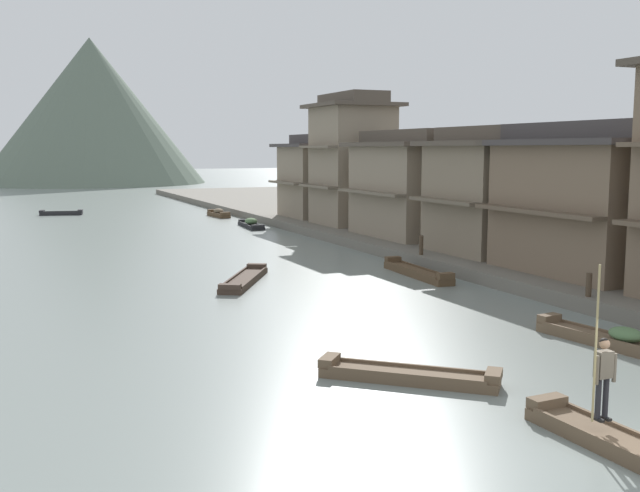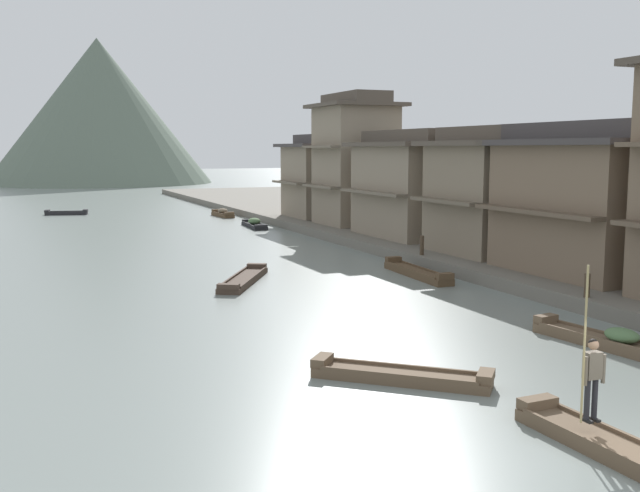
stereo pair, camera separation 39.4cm
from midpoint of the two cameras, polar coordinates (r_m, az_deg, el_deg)
name	(u,v)px [view 2 (the right image)]	position (r m, az deg, el deg)	size (l,w,h in m)	color
riverbank_right	(471,234)	(47.68, 11.81, 0.91)	(18.00, 110.00, 0.55)	#6B665B
boat_foreground_poled	(623,452)	(15.02, 23.02, -14.42)	(1.08, 4.94, 0.46)	brown
boatman_person	(592,370)	(15.11, 20.92, -8.90)	(0.57, 0.26, 3.04)	black
boat_moored_nearest	(244,279)	(31.42, -5.54, -2.58)	(3.58, 5.21, 0.41)	#423328
boat_moored_second	(401,376)	(18.33, 6.87, -9.89)	(3.82, 3.56, 0.45)	brown
boat_moored_third	(66,213)	(67.10, -18.79, 2.42)	(3.60, 1.66, 0.44)	#232326
boat_moored_far	(223,213)	(62.27, -7.32, 2.50)	(1.12, 3.52, 0.70)	brown
boat_midriver_drifting	(254,224)	(53.52, -4.87, 1.70)	(1.34, 4.57, 0.68)	#232326
boat_midriver_upstream	(417,273)	(33.02, 7.83, -2.05)	(1.10, 5.34, 0.55)	brown
boat_upstream_distant	(621,344)	(22.44, 22.67, -7.00)	(1.60, 5.87, 0.67)	brown
house_waterfront_second	(584,200)	(31.95, 20.03, 3.35)	(5.49, 7.87, 6.14)	#75604C
house_waterfront_tall	(493,191)	(37.14, 13.45, 4.13)	(5.95, 6.13, 6.14)	#7F705B
house_waterfront_narrow	(411,185)	(43.43, 7.31, 4.71)	(5.61, 7.95, 6.14)	gray
house_waterfront_far	(355,160)	(50.03, 2.94, 6.63)	(5.51, 5.79, 8.74)	gray
house_waterfront_end	(329,176)	(55.94, 0.93, 5.39)	(7.06, 6.20, 6.14)	gray
mooring_post_dock_mid	(587,285)	(27.05, 20.27, -2.87)	(0.20, 0.20, 0.82)	#473828
mooring_post_dock_far	(422,245)	(35.80, 8.16, 0.05)	(0.20, 0.20, 0.94)	#473828
hill_far_west	(99,111)	(128.33, -16.56, 9.92)	(36.14, 36.14, 23.49)	#5B6B5B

